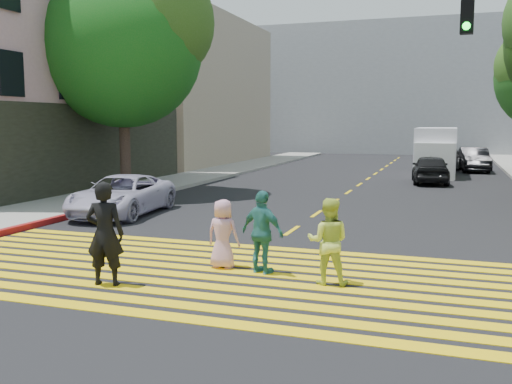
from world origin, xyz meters
The scene contains 17 objects.
ground centered at (0.00, 0.00, 0.00)m, with size 120.00×120.00×0.00m, color black.
sidewalk_left centered at (-8.50, 22.00, 0.07)m, with size 3.00×40.00×0.15m, color gray.
curb_red centered at (-6.90, 6.00, 0.08)m, with size 0.20×8.00×0.16m, color maroon.
crosswalk centered at (0.00, 1.28, 0.01)m, with size 13.40×5.30×0.01m.
lane_line centered at (0.00, 22.50, 0.01)m, with size 0.12×34.40×0.01m.
building_left_tan centered at (-16.00, 28.00, 5.00)m, with size 12.00×16.00×10.00m, color tan.
backdrop_block centered at (0.00, 48.00, 6.00)m, with size 30.00×8.00×12.00m, color gray.
tree_left centered at (-8.46, 11.64, 6.20)m, with size 7.25×6.76×9.20m.
pedestrian_man centered at (-1.80, -0.05, 0.94)m, with size 0.68×0.45×1.87m, color black.
pedestrian_woman centered at (1.95, 1.30, 0.78)m, with size 0.76×0.59×1.56m, color #C7DC4B.
pedestrian_child centered at (-0.27, 1.75, 0.69)m, with size 0.68×0.44×1.39m, color #CF92AA.
pedestrian_extra centered at (0.61, 1.60, 0.81)m, with size 0.95×0.39×1.61m, color #2C7673.
white_sedan centered at (-5.77, 6.85, 0.62)m, with size 2.07×4.48×1.25m, color #B8B2CD.
dark_car_near centered at (3.09, 19.71, 0.69)m, with size 1.62×4.03×1.37m, color black.
silver_car centered at (3.73, 29.10, 0.68)m, with size 1.89×4.65×1.35m, color gray.
dark_car_parked centered at (5.30, 27.50, 0.71)m, with size 1.50×4.30×1.42m, color black.
white_van centered at (3.22, 23.75, 1.23)m, with size 2.09×5.50×2.59m.
Camera 1 is at (3.95, -8.59, 2.91)m, focal length 40.00 mm.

